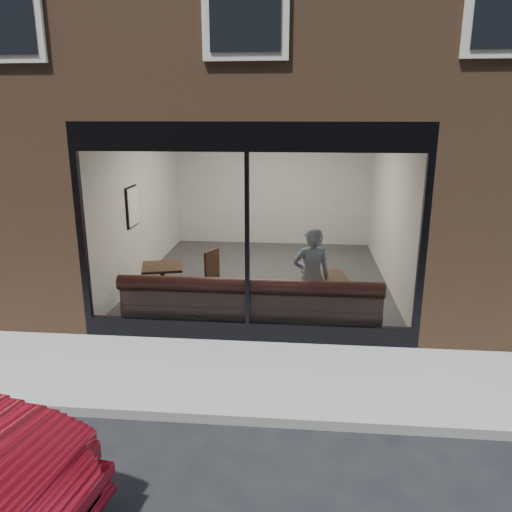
# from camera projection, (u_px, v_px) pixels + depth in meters

# --- Properties ---
(ground) EXTENTS (120.00, 120.00, 0.00)m
(ground) POSITION_uv_depth(u_px,v_px,m) (228.00, 420.00, 5.57)
(ground) COLOR black
(ground) RESTS_ON ground
(sidewalk_near) EXTENTS (40.00, 2.00, 0.01)m
(sidewalk_near) POSITION_uv_depth(u_px,v_px,m) (239.00, 375.00, 6.52)
(sidewalk_near) COLOR gray
(sidewalk_near) RESTS_ON ground
(kerb_near) EXTENTS (40.00, 0.10, 0.12)m
(kerb_near) POSITION_uv_depth(u_px,v_px,m) (227.00, 418.00, 5.50)
(kerb_near) COLOR gray
(kerb_near) RESTS_ON ground
(host_building_pier_left) EXTENTS (2.50, 12.00, 3.20)m
(host_building_pier_left) POSITION_uv_depth(u_px,v_px,m) (131.00, 181.00, 13.13)
(host_building_pier_left) COLOR brown
(host_building_pier_left) RESTS_ON ground
(host_building_pier_right) EXTENTS (2.50, 12.00, 3.20)m
(host_building_pier_right) POSITION_uv_depth(u_px,v_px,m) (422.00, 185.00, 12.46)
(host_building_pier_right) COLOR brown
(host_building_pier_right) RESTS_ON ground
(host_building_backfill) EXTENTS (5.00, 6.00, 3.20)m
(host_building_backfill) POSITION_uv_depth(u_px,v_px,m) (279.00, 171.00, 15.67)
(host_building_backfill) COLOR brown
(host_building_backfill) RESTS_ON ground
(cafe_floor) EXTENTS (6.00, 6.00, 0.00)m
(cafe_floor) POSITION_uv_depth(u_px,v_px,m) (263.00, 278.00, 10.35)
(cafe_floor) COLOR #2D2D30
(cafe_floor) RESTS_ON ground
(cafe_ceiling) EXTENTS (6.00, 6.00, 0.00)m
(cafe_ceiling) POSITION_uv_depth(u_px,v_px,m) (264.00, 120.00, 9.49)
(cafe_ceiling) COLOR white
(cafe_ceiling) RESTS_ON host_building_upper
(cafe_wall_back) EXTENTS (5.00, 0.00, 5.00)m
(cafe_wall_back) POSITION_uv_depth(u_px,v_px,m) (273.00, 183.00, 12.79)
(cafe_wall_back) COLOR beige
(cafe_wall_back) RESTS_ON ground
(cafe_wall_left) EXTENTS (0.00, 6.00, 6.00)m
(cafe_wall_left) POSITION_uv_depth(u_px,v_px,m) (142.00, 201.00, 10.15)
(cafe_wall_left) COLOR beige
(cafe_wall_left) RESTS_ON ground
(cafe_wall_right) EXTENTS (0.00, 6.00, 6.00)m
(cafe_wall_right) POSITION_uv_depth(u_px,v_px,m) (391.00, 205.00, 9.70)
(cafe_wall_right) COLOR beige
(cafe_wall_right) RESTS_ON ground
(storefront_kick) EXTENTS (5.00, 0.10, 0.30)m
(storefront_kick) POSITION_uv_depth(u_px,v_px,m) (248.00, 331.00, 7.49)
(storefront_kick) COLOR black
(storefront_kick) RESTS_ON ground
(storefront_header) EXTENTS (5.00, 0.10, 0.40)m
(storefront_header) POSITION_uv_depth(u_px,v_px,m) (247.00, 137.00, 6.72)
(storefront_header) COLOR black
(storefront_header) RESTS_ON host_building_upper
(storefront_mullion) EXTENTS (0.06, 0.10, 2.50)m
(storefront_mullion) POSITION_uv_depth(u_px,v_px,m) (247.00, 241.00, 7.11)
(storefront_mullion) COLOR black
(storefront_mullion) RESTS_ON storefront_kick
(storefront_glass) EXTENTS (4.80, 0.00, 4.80)m
(storefront_glass) POSITION_uv_depth(u_px,v_px,m) (247.00, 242.00, 7.08)
(storefront_glass) COLOR white
(storefront_glass) RESTS_ON storefront_kick
(banquette) EXTENTS (4.00, 0.55, 0.45)m
(banquette) POSITION_uv_depth(u_px,v_px,m) (250.00, 316.00, 7.85)
(banquette) COLOR #331812
(banquette) RESTS_ON cafe_floor
(person) EXTENTS (0.63, 0.45, 1.62)m
(person) POSITION_uv_depth(u_px,v_px,m) (311.00, 277.00, 7.89)
(person) COLOR #93ABBF
(person) RESTS_ON cafe_floor
(cafe_table_left) EXTENTS (0.83, 0.83, 0.04)m
(cafe_table_left) POSITION_uv_depth(u_px,v_px,m) (162.00, 267.00, 8.67)
(cafe_table_left) COLOR #321F13
(cafe_table_left) RESTS_ON cafe_floor
(cafe_table_right) EXTENTS (0.78, 0.78, 0.04)m
(cafe_table_right) POSITION_uv_depth(u_px,v_px,m) (325.00, 276.00, 8.15)
(cafe_table_right) COLOR #321F13
(cafe_table_right) RESTS_ON cafe_floor
(cafe_chair_left) EXTENTS (0.56, 0.56, 0.04)m
(cafe_chair_left) POSITION_uv_depth(u_px,v_px,m) (204.00, 286.00, 9.23)
(cafe_chair_left) COLOR #321F13
(cafe_chair_left) RESTS_ON cafe_floor
(wall_poster) EXTENTS (0.02, 0.54, 0.72)m
(wall_poster) POSITION_uv_depth(u_px,v_px,m) (133.00, 207.00, 9.50)
(wall_poster) COLOR white
(wall_poster) RESTS_ON cafe_wall_left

